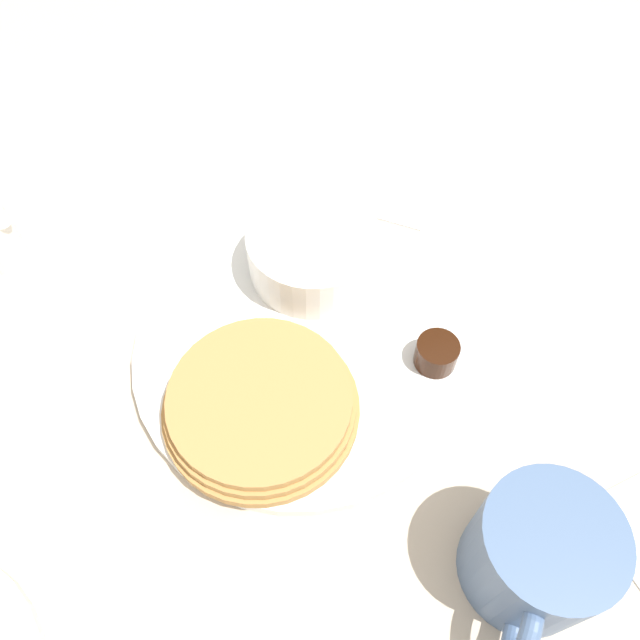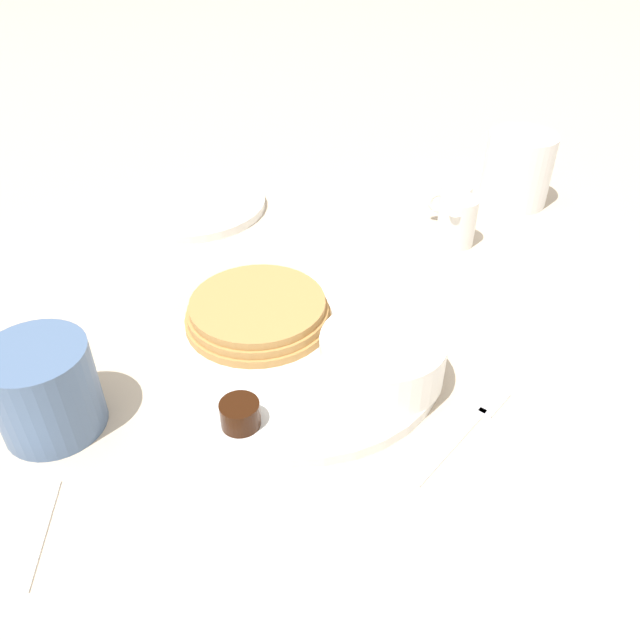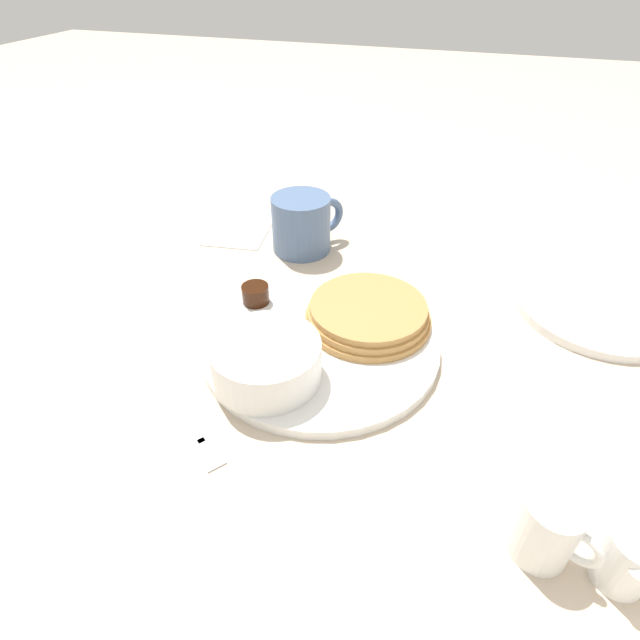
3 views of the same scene
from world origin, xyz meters
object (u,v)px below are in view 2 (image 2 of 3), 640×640
Objects in this scene: coffee_mug at (43,388)px; creamer_pitcher_far at (454,204)px; bowl at (382,356)px; fork at (473,421)px; creamer_pitcher_near at (458,221)px; plate at (302,354)px; second_mug at (517,168)px.

coffee_mug is 0.57m from creamer_pitcher_far.
bowl reaches higher than fork.
creamer_pitcher_far is 0.39m from fork.
creamer_pitcher_far is at bearing -91.92° from creamer_pitcher_near.
bowl reaches higher than creamer_pitcher_far.
bowl is (-0.08, 0.04, 0.03)m from plate.
bowl is at bearing -167.90° from coffee_mug.
creamer_pitcher_far reaches higher than fork.
coffee_mug is 1.74× the size of creamer_pitcher_far.
creamer_pitcher_far is (-0.11, -0.34, -0.01)m from bowl.
fork is at bearing 85.55° from creamer_pitcher_near.
second_mug is at bearing -116.81° from bowl.
plate is at bearing 58.07° from creamer_pitcher_far.
plate is at bearing -24.38° from bowl.
creamer_pitcher_near is 0.53× the size of fork.
plate is 0.09m from bowl.
bowl is 1.09× the size of coffee_mug.
coffee_mug reaches higher than creamer_pitcher_near.
creamer_pitcher_far is at bearing -121.93° from plate.
plate is 2.62× the size of coffee_mug.
bowl is 1.91× the size of creamer_pitcher_far.
second_mug is at bearing -136.78° from coffee_mug.
coffee_mug is 0.53m from creamer_pitcher_near.
creamer_pitcher_near reaches higher than fork.
coffee_mug is 0.38m from fork.
plate is 0.47m from second_mug.
creamer_pitcher_near is (-0.41, -0.34, -0.01)m from coffee_mug.
second_mug is (-0.12, -0.46, 0.05)m from fork.
coffee_mug is at bearing 40.32° from creamer_pitcher_near.
plate is at bearing 52.70° from creamer_pitcher_near.
plate is at bearing -26.93° from fork.
second_mug is (-0.50, -0.47, 0.01)m from coffee_mug.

